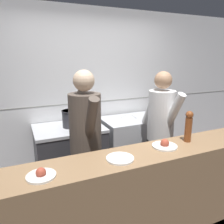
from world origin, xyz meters
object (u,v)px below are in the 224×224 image
at_px(mixing_bowl_steel, 129,116).
at_px(pepper_mill, 189,126).
at_px(stock_pot, 71,118).
at_px(plated_dish_appetiser, 120,158).
at_px(plated_dish_dessert, 165,145).
at_px(chef_head_cook, 86,139).
at_px(chef_sous, 160,128).
at_px(plated_dish_main, 41,175).
at_px(oven_range, 70,156).

xyz_separation_m(mixing_bowl_steel, pepper_mill, (0.01, -1.31, 0.22)).
xyz_separation_m(stock_pot, pepper_mill, (0.95, -1.27, 0.14)).
distance_m(plated_dish_appetiser, plated_dish_dessert, 0.53).
bearing_deg(chef_head_cook, chef_sous, 2.41).
distance_m(plated_dish_appetiser, chef_head_cook, 0.65).
distance_m(plated_dish_main, plated_dish_appetiser, 0.67).
xyz_separation_m(stock_pot, plated_dish_main, (-0.56, -1.38, -0.01)).
height_order(oven_range, pepper_mill, pepper_mill).
bearing_deg(chef_head_cook, pepper_mill, -29.53).
relative_size(plated_dish_main, chef_head_cook, 0.13).
bearing_deg(mixing_bowl_steel, chef_sous, -82.65).
distance_m(pepper_mill, chef_sous, 0.64).
xyz_separation_m(mixing_bowl_steel, plated_dish_appetiser, (-0.83, -1.40, 0.05)).
xyz_separation_m(plated_dish_main, chef_head_cook, (0.55, 0.66, -0.04)).
bearing_deg(pepper_mill, plated_dish_appetiser, -173.85).
xyz_separation_m(oven_range, plated_dish_dessert, (0.67, -1.30, 0.56)).
bearing_deg(chef_sous, stock_pot, 139.79).
relative_size(plated_dish_appetiser, plated_dish_dessert, 0.98).
distance_m(oven_range, mixing_bowl_steel, 1.10).
height_order(chef_head_cook, chef_sous, chef_head_cook).
relative_size(oven_range, plated_dish_dessert, 3.86).
distance_m(mixing_bowl_steel, chef_sous, 0.73).
bearing_deg(stock_pot, plated_dish_appetiser, -85.30).
distance_m(stock_pot, chef_sous, 1.25).
bearing_deg(plated_dish_appetiser, plated_dish_dessert, 7.11).
xyz_separation_m(plated_dish_appetiser, plated_dish_dessert, (0.53, 0.07, 0.01)).
distance_m(plated_dish_main, plated_dish_dessert, 1.20).
relative_size(oven_range, plated_dish_main, 4.38).
distance_m(stock_pot, plated_dish_dessert, 1.45).
height_order(stock_pot, chef_sous, chef_sous).
relative_size(mixing_bowl_steel, chef_sous, 0.16).
bearing_deg(mixing_bowl_steel, plated_dish_dessert, -102.95).
relative_size(oven_range, chef_sous, 0.57).
relative_size(oven_range, stock_pot, 3.85).
relative_size(plated_dish_main, plated_dish_appetiser, 0.90).
distance_m(plated_dish_appetiser, pepper_mill, 0.86).
bearing_deg(oven_range, chef_head_cook, -87.64).
bearing_deg(chef_head_cook, plated_dish_appetiser, -79.23).
relative_size(mixing_bowl_steel, plated_dish_dessert, 1.06).
xyz_separation_m(plated_dish_appetiser, chef_head_cook, (-0.12, 0.64, -0.03)).
relative_size(plated_dish_dessert, pepper_mill, 0.75).
bearing_deg(pepper_mill, oven_range, 127.84).
height_order(plated_dish_main, pepper_mill, pepper_mill).
height_order(mixing_bowl_steel, plated_dish_appetiser, plated_dish_appetiser).
xyz_separation_m(pepper_mill, chef_sous, (0.09, 0.59, -0.22)).
relative_size(pepper_mill, chef_sous, 0.20).
height_order(plated_dish_dessert, chef_head_cook, chef_head_cook).
height_order(plated_dish_appetiser, chef_head_cook, chef_head_cook).
bearing_deg(chef_head_cook, stock_pot, 89.97).
distance_m(stock_pot, pepper_mill, 1.60).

